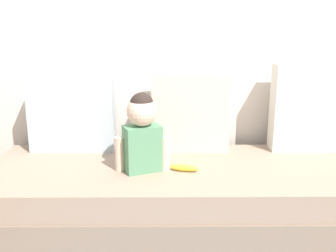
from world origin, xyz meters
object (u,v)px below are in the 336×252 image
Objects in this scene: couch at (192,200)px; toddler at (142,130)px; throw_pillow_center at (190,112)px; throw_pillow_right at (308,107)px; banana at (184,168)px; throw_pillow_left at (72,115)px.

toddler is (-0.29, -0.05, 0.45)m from couch.
throw_pillow_center is 0.77m from throw_pillow_right.
throw_pillow_center is 2.96× the size of banana.
throw_pillow_center is 0.89× the size of throw_pillow_right.
throw_pillow_center is 0.46m from banana.
toddler is at bearing -127.61° from throw_pillow_center.
throw_pillow_center reaches higher than couch.
couch is 14.53× the size of banana.
throw_pillow_right is 1.12m from toddler.
couch is 0.94m from throw_pillow_left.
throw_pillow_right is (1.53, 0.00, 0.05)m from throw_pillow_left.
toddler is at bearing 176.34° from banana.
throw_pillow_right is at bearing 0.00° from throw_pillow_left.
throw_pillow_right reaches higher than toddler.
throw_pillow_right is at bearing 25.62° from banana.
couch is 0.25m from banana.
throw_pillow_center is (0.00, 0.32, 0.46)m from couch.
throw_pillow_right is at bearing 19.68° from toddler.
couch is 0.54m from toddler.
throw_pillow_right reaches higher than banana.
couch is 4.90× the size of throw_pillow_center.
couch is 0.97m from throw_pillow_right.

